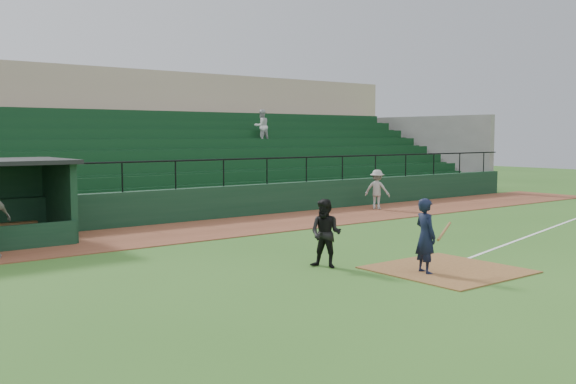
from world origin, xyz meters
TOP-DOWN VIEW (x-y plane):
  - ground at (0.00, 0.00)m, footprint 90.00×90.00m
  - warning_track at (0.00, 8.00)m, footprint 40.00×4.00m
  - home_plate_dirt at (0.00, -1.00)m, footprint 3.00×3.00m
  - foul_line at (8.00, 1.20)m, footprint 17.49×4.44m
  - stadium_structure at (-0.00, 16.46)m, footprint 38.00×13.08m
  - batter_at_plate at (-0.69, -0.92)m, footprint 1.07×0.72m
  - umpire at (-2.01, 0.97)m, footprint 0.91×0.98m
  - runner at (7.54, 8.65)m, footprint 1.04×1.22m

SIDE VIEW (x-z plane):
  - ground at x=0.00m, z-range 0.00..0.00m
  - foul_line at x=8.00m, z-range 0.00..0.01m
  - warning_track at x=0.00m, z-range 0.00..0.03m
  - home_plate_dirt at x=0.00m, z-range 0.00..0.03m
  - umpire at x=-2.01m, z-range 0.00..1.62m
  - runner at x=7.54m, z-range 0.03..1.67m
  - batter_at_plate at x=-0.69m, z-range 0.00..1.71m
  - stadium_structure at x=0.00m, z-range -0.90..5.50m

